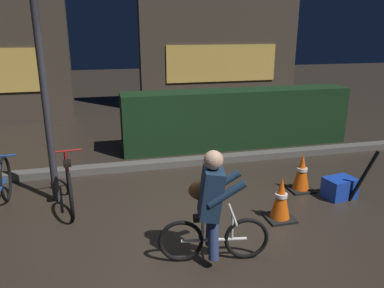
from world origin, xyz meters
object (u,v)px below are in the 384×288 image
object	(u,v)px
parked_bike_center_left	(69,182)
traffic_cone_far	(302,173)
street_post	(46,107)
blue_crate	(340,188)
cyclist	(212,206)
traffic_cone_near	(281,199)
closed_umbrella	(363,177)

from	to	relation	value
parked_bike_center_left	traffic_cone_far	bearing A→B (deg)	-103.00
street_post	blue_crate	world-z (taller)	street_post
street_post	blue_crate	size ratio (longest dim) A/B	6.30
parked_bike_center_left	cyclist	xyz separation A→B (m)	(1.57, -1.78, 0.30)
traffic_cone_near	blue_crate	xyz separation A→B (m)	(1.16, 0.40, -0.14)
parked_bike_center_left	traffic_cone_near	world-z (taller)	parked_bike_center_left
blue_crate	street_post	bearing A→B (deg)	167.52
street_post	closed_umbrella	xyz separation A→B (m)	(4.24, -1.15, -0.98)
traffic_cone_near	blue_crate	bearing A→B (deg)	19.00
blue_crate	traffic_cone_near	bearing A→B (deg)	-161.00
parked_bike_center_left	traffic_cone_near	distance (m)	2.94
street_post	traffic_cone_far	xyz separation A→B (m)	(3.64, -0.53, -1.10)
traffic_cone_near	cyclist	world-z (taller)	cyclist
street_post	closed_umbrella	distance (m)	4.50
blue_crate	closed_umbrella	world-z (taller)	closed_umbrella
parked_bike_center_left	closed_umbrella	distance (m)	4.16
cyclist	closed_umbrella	distance (m)	2.60
traffic_cone_near	street_post	bearing A→B (deg)	155.88
blue_crate	cyclist	distance (m)	2.56
traffic_cone_near	closed_umbrella	bearing A→B (deg)	6.41
traffic_cone_near	blue_crate	distance (m)	1.24
traffic_cone_near	cyclist	distance (m)	1.34
street_post	traffic_cone_near	world-z (taller)	street_post
traffic_cone_far	closed_umbrella	world-z (taller)	closed_umbrella
traffic_cone_near	parked_bike_center_left	bearing A→B (deg)	156.89
street_post	blue_crate	xyz separation A→B (m)	(4.06, -0.90, -1.24)
street_post	traffic_cone_far	bearing A→B (deg)	-8.33
street_post	traffic_cone_far	distance (m)	3.84
blue_crate	closed_umbrella	size ratio (longest dim) A/B	0.52
closed_umbrella	traffic_cone_far	bearing A→B (deg)	-177.36
traffic_cone_near	traffic_cone_far	size ratio (longest dim) A/B	0.98
traffic_cone_near	cyclist	xyz separation A→B (m)	(-1.13, -0.63, 0.34)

